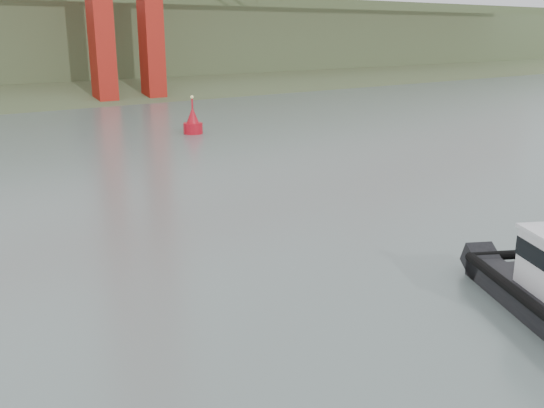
% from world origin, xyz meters
% --- Properties ---
extents(ground, '(400.00, 400.00, 0.00)m').
position_xyz_m(ground, '(0.00, 0.00, 0.00)').
color(ground, '#4B5956').
rests_on(ground, ground).
extents(nav_buoy, '(2.04, 2.04, 4.25)m').
position_xyz_m(nav_buoy, '(14.52, 42.70, 1.12)').
color(nav_buoy, '#A90B18').
rests_on(nav_buoy, ground).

